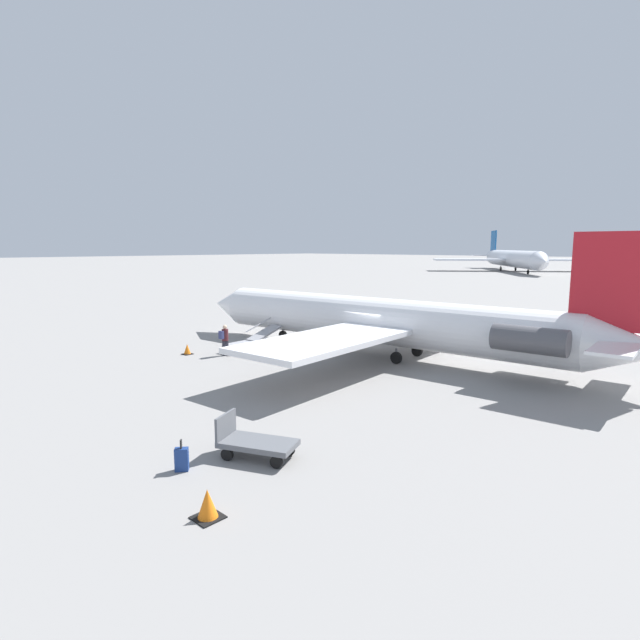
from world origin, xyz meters
name	(u,v)px	position (x,y,z in m)	size (l,w,h in m)	color
ground_plane	(373,355)	(0.00, 0.00, 0.00)	(600.00, 600.00, 0.00)	gray
airplane_main	(388,321)	(-0.89, -0.07, 2.00)	(27.74, 20.87, 6.68)	white
airplane_far_left	(512,259)	(33.44, -100.66, 3.16)	(34.48, 42.47, 10.60)	silver
boarding_stairs	(245,344)	(6.16, 4.28, 0.37)	(1.33, 4.08, 1.67)	#99999E
passenger	(225,338)	(5.92, 5.91, 1.00)	(0.36, 0.55, 1.74)	#23232D
luggage_cart	(254,442)	(-5.94, 13.54, 0.46)	(2.46, 1.90, 1.22)	#595B60
suitcase	(182,459)	(-5.16, 15.45, 0.33)	(0.40, 0.42, 0.88)	navy
traffic_cone_near_stairs	(187,350)	(7.76, 7.17, 0.27)	(0.53, 0.53, 0.59)	black
traffic_cone_near_cart	(208,505)	(-7.72, 16.35, 0.32)	(0.63, 0.63, 0.69)	black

